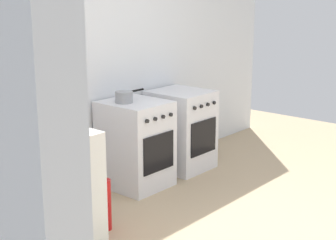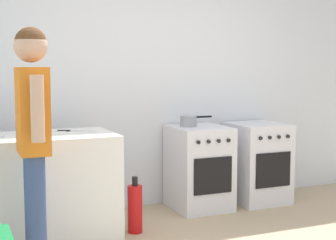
# 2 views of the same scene
# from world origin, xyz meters

# --- Properties ---
(back_wall) EXTENTS (6.00, 0.10, 2.60)m
(back_wall) POSITION_xyz_m (0.00, 1.95, 1.30)
(back_wall) COLOR silver
(back_wall) RESTS_ON ground
(counter_unit) EXTENTS (1.30, 0.70, 0.90)m
(counter_unit) POSITION_xyz_m (-1.35, 1.20, 0.45)
(counter_unit) COLOR white
(counter_unit) RESTS_ON ground
(oven_left) EXTENTS (0.55, 0.62, 0.85)m
(oven_left) POSITION_xyz_m (0.35, 1.58, 0.43)
(oven_left) COLOR silver
(oven_left) RESTS_ON ground
(oven_right) EXTENTS (0.55, 0.62, 0.85)m
(oven_right) POSITION_xyz_m (1.05, 1.58, 0.43)
(oven_right) COLOR silver
(oven_right) RESTS_ON ground
(pot) EXTENTS (0.35, 0.17, 0.11)m
(pot) POSITION_xyz_m (0.25, 1.62, 0.91)
(pot) COLOR gray
(pot) RESTS_ON oven_left
(knife_bread) EXTENTS (0.35, 0.10, 0.01)m
(knife_bread) POSITION_xyz_m (-1.24, 1.31, 0.90)
(knife_bread) COLOR silver
(knife_bread) RESTS_ON counter_unit
(knife_carving) EXTENTS (0.31, 0.16, 0.01)m
(knife_carving) POSITION_xyz_m (-0.99, 1.31, 0.90)
(knife_carving) COLOR silver
(knife_carving) RESTS_ON counter_unit
(person) EXTENTS (0.23, 0.57, 1.73)m
(person) POSITION_xyz_m (-1.46, 0.58, 1.05)
(person) COLOR #384C7A
(person) RESTS_ON ground
(fire_extinguisher) EXTENTS (0.13, 0.13, 0.50)m
(fire_extinguisher) POSITION_xyz_m (-0.52, 1.10, 0.22)
(fire_extinguisher) COLOR red
(fire_extinguisher) RESTS_ON ground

